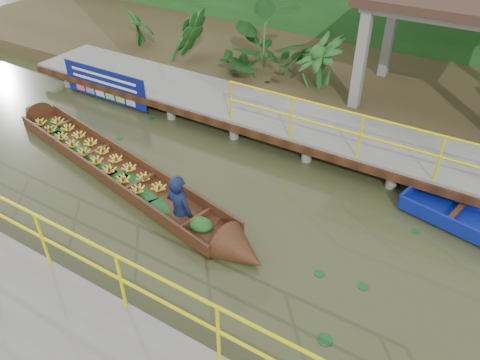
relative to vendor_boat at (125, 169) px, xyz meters
The scene contains 7 objects.
ground 2.07m from the vendor_boat, ahead, with size 80.00×80.00×0.00m, color #2C2F17.
land_strip 7.85m from the vendor_boat, 74.84° to the left, with size 30.00×8.00×0.45m, color #382F1C.
far_dock 4.08m from the vendor_boat, 59.42° to the left, with size 16.00×2.06×1.66m.
pavilion 8.53m from the vendor_boat, 51.62° to the left, with size 4.40×3.00×3.00m.
vendor_boat is the anchor object (origin of this frame).
blue_banner 4.03m from the vendor_boat, 140.40° to the left, with size 2.98×0.04×0.93m.
tropical_plants 5.74m from the vendor_boat, 72.55° to the left, with size 14.43×1.43×1.79m.
Camera 1 is at (4.49, -5.94, 6.01)m, focal length 35.00 mm.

